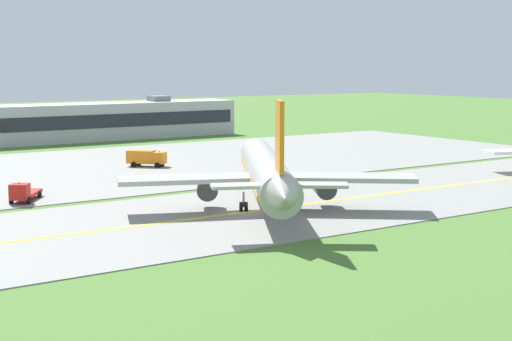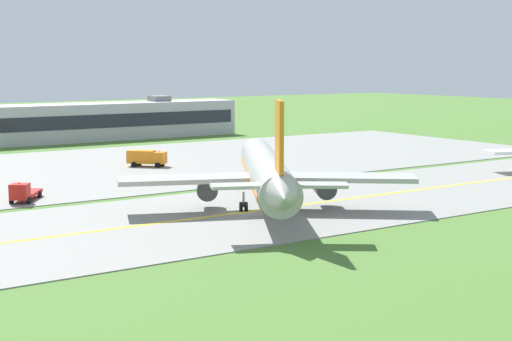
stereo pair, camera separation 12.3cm
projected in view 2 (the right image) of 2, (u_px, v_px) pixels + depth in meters
The scene contains 8 objects.
ground_plane at pixel (246, 213), 81.81m from camera, with size 500.00×500.00×0.00m, color #47702D.
taxiway_strip at pixel (246, 212), 81.80m from camera, with size 240.00×28.00×0.10m, color gray.
apron_pad at pixel (156, 164), 121.87m from camera, with size 140.00×52.00×0.10m, color gray.
taxiway_centreline at pixel (246, 212), 81.80m from camera, with size 220.00×0.60×0.01m, color yellow.
airplane_lead at pixel (266, 172), 83.40m from camera, with size 29.96×36.00×12.70m.
service_truck_baggage at pixel (23, 193), 87.68m from camera, with size 5.28×6.45×2.59m.
service_truck_fuel at pixel (147, 157), 117.92m from camera, with size 5.64×5.74×2.60m.
terminal_building at pixel (113, 121), 162.45m from camera, with size 55.27×10.14×8.91m.
Camera 2 is at (-43.86, -67.37, 15.90)m, focal length 53.33 mm.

